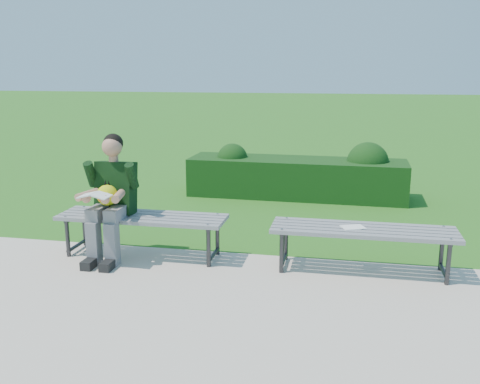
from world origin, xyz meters
name	(u,v)px	position (x,y,z in m)	size (l,w,h in m)	color
ground	(257,256)	(0.00, 0.00, 0.00)	(80.00, 80.00, 0.00)	#396D20
walkway	(219,330)	(0.00, -1.75, 0.01)	(30.00, 3.50, 0.02)	beige
hedge	(301,175)	(0.22, 2.92, 0.35)	(3.43, 0.92, 0.89)	#1B3C14
bench_left	(142,220)	(-1.20, -0.27, 0.42)	(1.80, 0.50, 0.46)	gray
bench_right	(363,233)	(1.11, -0.28, 0.42)	(1.80, 0.50, 0.46)	gray
seated_boy	(111,194)	(-1.50, -0.36, 0.71)	(0.56, 0.76, 1.31)	gray
paper_sheet	(353,227)	(1.01, -0.28, 0.47)	(0.27, 0.23, 0.01)	white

